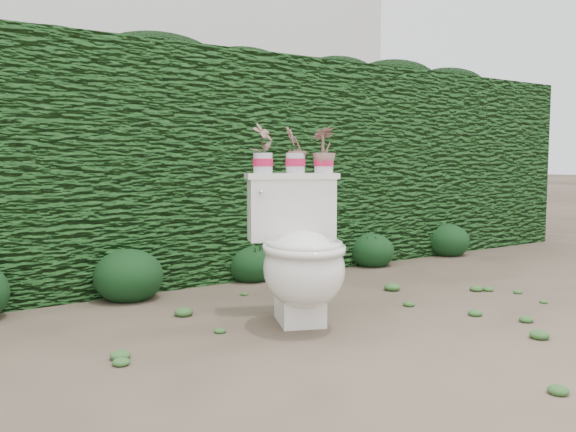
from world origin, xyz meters
TOP-DOWN VIEW (x-y plane):
  - ground at (0.00, 0.00)m, footprint 60.00×60.00m
  - hedge at (0.00, 1.60)m, footprint 8.00×1.00m
  - house_wall at (0.60, 6.00)m, footprint 8.00×3.50m
  - toilet at (0.04, -0.02)m, footprint 0.69×0.80m
  - potted_plant_left at (-0.00, 0.27)m, footprint 0.16×0.13m
  - potted_plant_center at (0.16, 0.19)m, footprint 0.15×0.13m
  - potted_plant_right at (0.31, 0.13)m, footprint 0.14×0.14m
  - liriope_clump_2 at (-0.49, 1.03)m, footprint 0.42×0.42m
  - liriope_clump_3 at (0.42, 1.10)m, footprint 0.34×0.34m
  - liriope_clump_4 at (1.53, 1.06)m, footprint 0.36×0.36m
  - liriope_clump_5 at (2.46, 1.08)m, footprint 0.38×0.38m

SIDE VIEW (x-z plane):
  - ground at x=0.00m, z-range 0.00..0.00m
  - liriope_clump_3 at x=0.42m, z-range 0.00..0.27m
  - liriope_clump_4 at x=1.53m, z-range 0.00..0.29m
  - liriope_clump_5 at x=2.46m, z-range 0.00..0.31m
  - liriope_clump_2 at x=-0.49m, z-range 0.00..0.34m
  - toilet at x=0.04m, z-range -0.03..0.74m
  - hedge at x=0.00m, z-range 0.00..1.60m
  - potted_plant_right at x=0.31m, z-range 0.78..1.01m
  - potted_plant_center at x=0.16m, z-range 0.78..1.01m
  - potted_plant_left at x=0.00m, z-range 0.78..1.03m
  - house_wall at x=0.60m, z-range 0.00..4.00m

